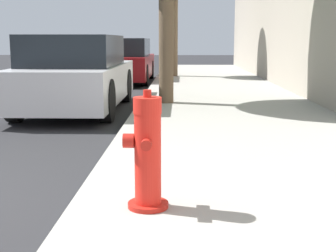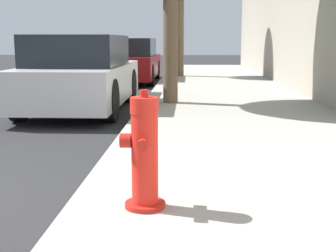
% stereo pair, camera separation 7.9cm
% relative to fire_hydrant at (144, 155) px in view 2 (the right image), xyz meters
% --- Properties ---
extents(sidewalk_slab, '(3.40, 40.00, 0.14)m').
position_rel_fire_hydrant_xyz_m(sidewalk_slab, '(1.12, -0.02, -0.46)').
color(sidewalk_slab, '#99968E').
rests_on(sidewalk_slab, ground_plane).
extents(fire_hydrant, '(0.32, 0.32, 0.85)m').
position_rel_fire_hydrant_xyz_m(fire_hydrant, '(0.00, 0.00, 0.00)').
color(fire_hydrant, red).
rests_on(fire_hydrant, sidewalk_slab).
extents(parked_car_near, '(1.72, 4.19, 1.42)m').
position_rel_fire_hydrant_xyz_m(parked_car_near, '(-1.73, 5.58, 0.16)').
color(parked_car_near, '#B7B7BC').
rests_on(parked_car_near, ground_plane).
extents(parked_car_mid, '(1.77, 4.32, 1.39)m').
position_rel_fire_hydrant_xyz_m(parked_car_mid, '(-1.61, 11.74, 0.14)').
color(parked_car_mid, maroon).
rests_on(parked_car_mid, ground_plane).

